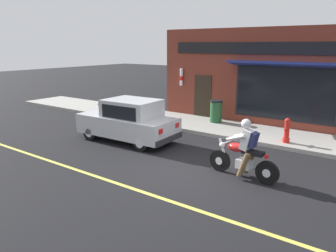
{
  "coord_description": "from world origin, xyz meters",
  "views": [
    {
      "loc": [
        -7.37,
        -4.65,
        3.47
      ],
      "look_at": [
        0.87,
        1.32,
        0.95
      ],
      "focal_mm": 35.0,
      "sensor_mm": 36.0,
      "label": 1
    }
  ],
  "objects_px": {
    "fire_hydrant": "(287,131)",
    "trash_bin": "(216,111)",
    "car_hatchback": "(128,121)",
    "motorcycle_with_rider": "(244,154)"
  },
  "relations": [
    {
      "from": "car_hatchback",
      "to": "fire_hydrant",
      "type": "height_order",
      "value": "car_hatchback"
    },
    {
      "from": "fire_hydrant",
      "to": "trash_bin",
      "type": "xyz_separation_m",
      "value": [
        1.39,
        3.5,
        0.06
      ]
    },
    {
      "from": "motorcycle_with_rider",
      "to": "trash_bin",
      "type": "distance_m",
      "value": 5.98
    },
    {
      "from": "car_hatchback",
      "to": "trash_bin",
      "type": "relative_size",
      "value": 3.92
    },
    {
      "from": "car_hatchback",
      "to": "motorcycle_with_rider",
      "type": "bearing_deg",
      "value": -99.12
    },
    {
      "from": "fire_hydrant",
      "to": "trash_bin",
      "type": "height_order",
      "value": "trash_bin"
    },
    {
      "from": "fire_hydrant",
      "to": "motorcycle_with_rider",
      "type": "bearing_deg",
      "value": 178.51
    },
    {
      "from": "motorcycle_with_rider",
      "to": "car_hatchback",
      "type": "xyz_separation_m",
      "value": [
        0.78,
        4.84,
        0.09
      ]
    },
    {
      "from": "motorcycle_with_rider",
      "to": "trash_bin",
      "type": "height_order",
      "value": "motorcycle_with_rider"
    },
    {
      "from": "fire_hydrant",
      "to": "car_hatchback",
      "type": "bearing_deg",
      "value": 119.09
    }
  ]
}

